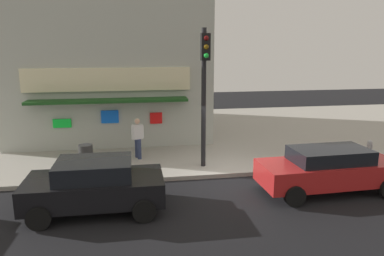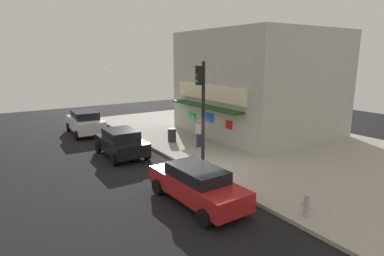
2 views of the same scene
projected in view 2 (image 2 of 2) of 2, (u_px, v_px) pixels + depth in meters
ground_plane at (197, 174)px, 15.69m from camera, size 49.20×49.20×0.00m
sidewalk at (291, 150)px, 19.29m from camera, size 32.80×13.59×0.16m
corner_building at (258, 83)px, 23.10m from camera, size 9.42×9.46×7.11m
traffic_light at (202, 99)px, 16.20m from camera, size 0.32×0.58×5.18m
fire_hydrant at (307, 205)px, 11.15m from camera, size 0.46×0.22×0.84m
trash_can at (172, 135)px, 20.88m from camera, size 0.53×0.53×0.87m
pedestrian at (199, 132)px, 19.55m from camera, size 0.53×0.47×1.67m
parked_car_black at (121, 142)px, 18.33m from camera, size 3.91×2.13×1.53m
parked_car_red at (197, 184)px, 12.39m from camera, size 4.61×2.04×1.47m
parked_car_white at (85, 122)px, 23.57m from camera, size 4.41×2.27×1.67m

